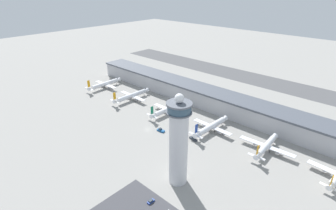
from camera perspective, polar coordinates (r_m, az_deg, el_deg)
The scene contains 13 objects.
ground_plane at distance 211.61m, azimuth -4.54°, elevation -5.39°, with size 1000.00×1000.00×0.00m, color gray.
terminal_building at distance 254.91m, azimuth 6.98°, elevation 2.17°, with size 272.79×25.00×16.85m.
runway_strip at distance 341.82m, azimuth 17.27°, elevation 5.71°, with size 409.18×44.00×0.01m, color #515154.
control_tower at distance 146.04m, azimuth 2.29°, elevation -8.01°, with size 13.86×13.86×56.19m.
airplane_gate_alpha at distance 300.75m, azimuth -13.58°, elevation 4.45°, with size 33.65×42.55×14.24m.
airplane_gate_bravo at distance 264.39m, azimuth -7.88°, elevation 2.04°, with size 34.70×43.33×13.89m.
airplane_gate_charlie at distance 234.04m, azimuth -0.09°, elevation -0.99°, with size 34.88×39.42×13.31m.
airplane_gate_delta at distance 209.64m, azimuth 9.43°, elevation -4.64°, with size 35.13×40.83×13.90m.
airplane_gate_echo at distance 195.93m, azimuth 20.59°, elevation -8.36°, with size 38.97×35.28×13.10m.
service_truck_catering at distance 198.74m, azimuth 5.55°, elevation -7.34°, with size 7.28×3.58×2.53m.
service_truck_fuel at distance 208.62m, azimuth -1.59°, elevation -5.53°, with size 6.56×3.29×2.42m.
service_truck_baggage at distance 220.37m, azimuth 3.47°, elevation -3.70°, with size 6.88×5.37×3.11m.
car_green_van at distance 150.14m, azimuth -3.75°, elevation -20.19°, with size 2.02×4.28×1.50m.
Camera 1 is at (135.80, -121.83, 107.22)m, focal length 28.00 mm.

